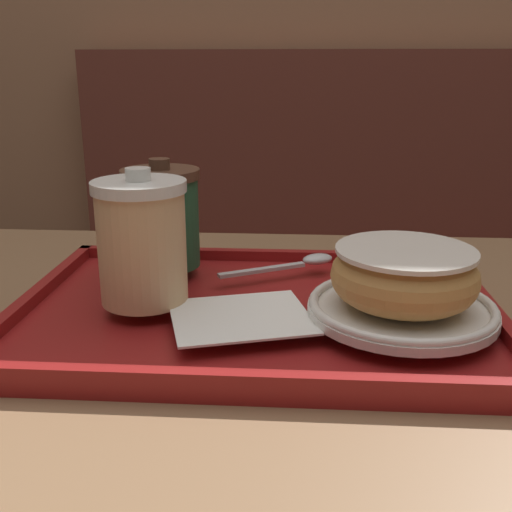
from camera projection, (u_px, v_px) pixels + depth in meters
booth_bench at (396, 337)px, 1.49m from camera, size 1.59×0.44×1.00m
cafe_table at (284, 463)px, 0.60m from camera, size 1.05×0.65×0.73m
serving_tray at (256, 312)px, 0.57m from camera, size 0.45×0.31×0.02m
napkin_paper at (241, 317)px, 0.52m from camera, size 0.14×0.13×0.00m
coffee_cup_front at (143, 240)px, 0.55m from camera, size 0.08×0.08×0.12m
coffee_cup_rear at (162, 217)px, 0.64m from camera, size 0.08×0.08×0.12m
plate_with_chocolate_donut at (401, 308)px, 0.52m from camera, size 0.16×0.16×0.01m
donut_chocolate_glazed at (404, 275)px, 0.51m from camera, size 0.13×0.13×0.05m
spoon at (303, 262)px, 0.65m from camera, size 0.13×0.08×0.01m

